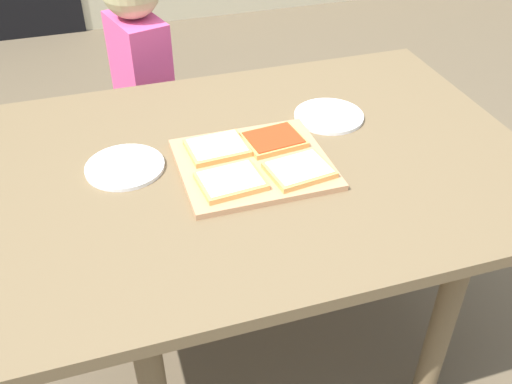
# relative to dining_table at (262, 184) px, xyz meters

# --- Properties ---
(ground_plane) EXTENTS (16.00, 16.00, 0.00)m
(ground_plane) POSITION_rel_dining_table_xyz_m (0.00, 0.00, -0.61)
(ground_plane) COLOR brown
(dining_table) EXTENTS (1.37, 0.98, 0.69)m
(dining_table) POSITION_rel_dining_table_xyz_m (0.00, 0.00, 0.00)
(dining_table) COLOR brown
(dining_table) RESTS_ON ground
(cutting_board) EXTENTS (0.36, 0.32, 0.02)m
(cutting_board) POSITION_rel_dining_table_xyz_m (-0.03, -0.03, 0.09)
(cutting_board) COLOR tan
(cutting_board) RESTS_ON dining_table
(pizza_slice_near_right) EXTENTS (0.16, 0.14, 0.02)m
(pizza_slice_near_right) POSITION_rel_dining_table_xyz_m (0.06, -0.11, 0.11)
(pizza_slice_near_right) COLOR #E8A252
(pizza_slice_near_right) RESTS_ON cutting_board
(pizza_slice_far_right) EXTENTS (0.16, 0.13, 0.02)m
(pizza_slice_far_right) POSITION_rel_dining_table_xyz_m (0.04, 0.04, 0.11)
(pizza_slice_far_right) COLOR #E8A252
(pizza_slice_far_right) RESTS_ON cutting_board
(pizza_slice_near_left) EXTENTS (0.16, 0.13, 0.02)m
(pizza_slice_near_left) POSITION_rel_dining_table_xyz_m (-0.11, -0.10, 0.11)
(pizza_slice_near_left) COLOR #E8A252
(pizza_slice_near_left) RESTS_ON cutting_board
(pizza_slice_far_left) EXTENTS (0.15, 0.13, 0.02)m
(pizza_slice_far_left) POSITION_rel_dining_table_xyz_m (-0.10, 0.05, 0.11)
(pizza_slice_far_left) COLOR #E8A252
(pizza_slice_far_left) RESTS_ON cutting_board
(plate_white_left) EXTENTS (0.19, 0.19, 0.01)m
(plate_white_left) POSITION_rel_dining_table_xyz_m (-0.33, 0.06, 0.09)
(plate_white_left) COLOR white
(plate_white_left) RESTS_ON dining_table
(plate_white_right) EXTENTS (0.19, 0.19, 0.01)m
(plate_white_right) POSITION_rel_dining_table_xyz_m (0.24, 0.14, 0.09)
(plate_white_right) COLOR white
(plate_white_right) RESTS_ON dining_table
(child_left) EXTENTS (0.20, 0.27, 1.01)m
(child_left) POSITION_rel_dining_table_xyz_m (-0.20, 0.73, -0.02)
(child_left) COLOR #283C42
(child_left) RESTS_ON ground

